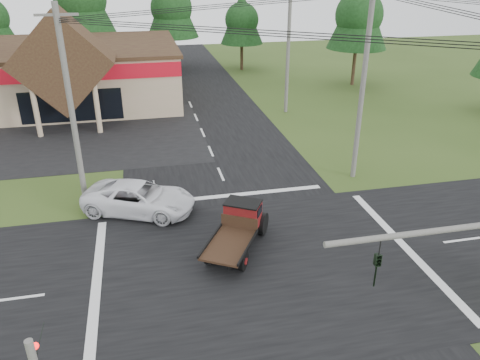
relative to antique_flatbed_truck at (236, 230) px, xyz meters
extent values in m
plane|color=#33491A|center=(0.76, -1.61, -1.02)|extent=(120.00, 120.00, 0.00)
cube|color=black|center=(0.76, -1.61, -1.01)|extent=(12.00, 120.00, 0.02)
cube|color=black|center=(0.76, -1.61, -1.00)|extent=(120.00, 12.00, 0.02)
cube|color=black|center=(-13.24, 17.39, -1.00)|extent=(28.00, 14.00, 0.02)
cube|color=tan|center=(-15.24, 28.39, 1.48)|extent=(30.00, 15.00, 5.00)
cube|color=#371D16|center=(-15.24, 28.39, 4.03)|extent=(30.40, 15.40, 0.30)
cube|color=#371D16|center=(-9.24, 19.89, 4.28)|extent=(7.78, 4.00, 7.78)
cylinder|color=tan|center=(-11.44, 18.19, 0.98)|extent=(0.40, 0.40, 4.00)
cylinder|color=tan|center=(-7.04, 18.19, 0.98)|extent=(0.40, 0.40, 4.00)
cube|color=black|center=(-9.24, 20.87, 0.48)|extent=(8.00, 0.08, 2.60)
cylinder|color=#595651|center=(4.26, -9.11, 4.98)|extent=(8.00, 0.16, 0.16)
imported|color=black|center=(1.76, -9.11, 3.98)|extent=(0.16, 0.20, 1.00)
imported|color=black|center=(-6.74, -8.91, 2.68)|extent=(0.53, 2.48, 1.00)
sphere|color=#FF0C0C|center=(-6.74, -8.76, 2.88)|extent=(0.18, 0.18, 0.18)
cylinder|color=#595651|center=(-7.24, 6.39, 4.23)|extent=(0.30, 0.30, 10.50)
cube|color=#595651|center=(-7.24, 6.39, 8.88)|extent=(2.00, 0.12, 0.12)
cylinder|color=#595651|center=(8.76, 6.39, 4.73)|extent=(0.30, 0.30, 11.50)
cylinder|color=#595651|center=(8.76, 20.39, 4.58)|extent=(0.30, 0.30, 11.20)
cylinder|color=#332316|center=(-9.24, 39.39, 1.26)|extent=(0.36, 0.36, 4.55)
cylinder|color=#332316|center=(0.76, 40.39, 0.91)|extent=(0.36, 0.36, 3.85)
cone|color=black|center=(0.76, 40.39, 6.46)|extent=(6.16, 6.16, 7.26)
sphere|color=black|center=(0.76, 40.39, 6.13)|extent=(4.84, 4.84, 4.84)
cylinder|color=#332316|center=(8.76, 38.39, 0.56)|extent=(0.36, 0.36, 3.15)
cone|color=black|center=(8.76, 38.39, 5.10)|extent=(5.04, 5.04, 5.94)
sphere|color=black|center=(8.76, 38.39, 4.83)|extent=(3.96, 3.96, 3.96)
cylinder|color=#332316|center=(18.76, 28.39, 0.91)|extent=(0.36, 0.36, 3.85)
cone|color=black|center=(18.76, 28.39, 6.46)|extent=(6.16, 6.16, 7.26)
sphere|color=black|center=(18.76, 28.39, 6.13)|extent=(4.84, 4.84, 4.84)
imported|color=white|center=(-4.29, 4.60, -0.20)|extent=(6.45, 4.79, 1.63)
camera|label=1|loc=(-3.75, -17.97, 11.20)|focal=35.00mm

